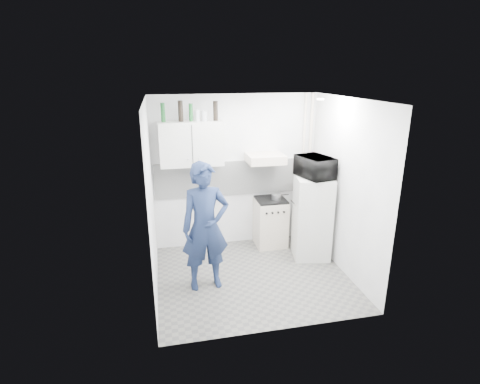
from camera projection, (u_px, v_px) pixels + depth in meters
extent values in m
plane|color=#605F57|center=(253.00, 276.00, 5.63)|extent=(2.80, 2.80, 0.00)
plane|color=white|center=(255.00, 99.00, 4.83)|extent=(2.80, 2.80, 0.00)
plane|color=white|center=(236.00, 172.00, 6.39)|extent=(2.80, 0.00, 2.80)
plane|color=white|center=(151.00, 202.00, 4.95)|extent=(0.00, 2.60, 2.60)
plane|color=white|center=(346.00, 188.00, 5.51)|extent=(0.00, 2.60, 2.60)
imported|color=#192646|center=(205.00, 227.00, 5.12)|extent=(0.70, 0.49, 1.82)
cube|color=beige|center=(270.00, 223.00, 6.55)|extent=(0.52, 0.52, 0.82)
cube|color=silver|center=(312.00, 218.00, 6.06)|extent=(0.65, 0.65, 1.36)
cube|color=black|center=(271.00, 200.00, 6.41)|extent=(0.49, 0.49, 0.03)
cylinder|color=silver|center=(276.00, 197.00, 6.37)|extent=(0.16, 0.16, 0.09)
imported|color=black|center=(315.00, 167.00, 5.80)|extent=(0.69, 0.55, 0.33)
cylinder|color=#144C1E|center=(163.00, 112.00, 5.67)|extent=(0.07, 0.07, 0.29)
cylinder|color=black|center=(181.00, 111.00, 5.72)|extent=(0.08, 0.08, 0.32)
cylinder|color=#144C1E|center=(191.00, 112.00, 5.76)|extent=(0.06, 0.06, 0.27)
cylinder|color=#B2B7BC|center=(197.00, 115.00, 5.79)|extent=(0.07, 0.07, 0.18)
cylinder|color=#B2B7BC|center=(204.00, 116.00, 5.82)|extent=(0.08, 0.08, 0.16)
cylinder|color=black|center=(216.00, 111.00, 5.83)|extent=(0.08, 0.08, 0.30)
cube|color=silver|center=(191.00, 144.00, 5.91)|extent=(1.00, 0.35, 0.70)
cube|color=beige|center=(265.00, 158.00, 6.16)|extent=(0.60, 0.50, 0.14)
cube|color=white|center=(236.00, 178.00, 6.41)|extent=(2.74, 0.03, 0.60)
cylinder|color=beige|center=(309.00, 169.00, 6.58)|extent=(0.05, 0.05, 2.60)
cylinder|color=beige|center=(302.00, 169.00, 6.55)|extent=(0.04, 0.04, 2.60)
cylinder|color=white|center=(320.00, 99.00, 5.22)|extent=(0.10, 0.10, 0.02)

